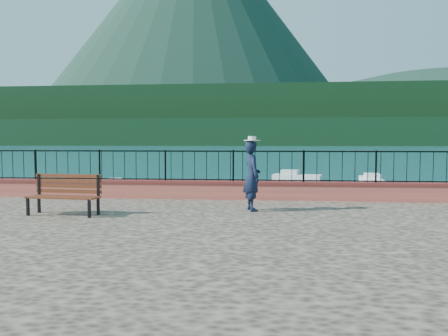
% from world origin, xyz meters
% --- Properties ---
extents(ground, '(2000.00, 2000.00, 0.00)m').
position_xyz_m(ground, '(0.00, 0.00, 0.00)').
color(ground, '#19596B').
rests_on(ground, ground).
extents(parapet, '(28.00, 0.46, 0.58)m').
position_xyz_m(parapet, '(0.00, 3.70, 1.49)').
color(parapet, '#C96848').
rests_on(parapet, promenade).
extents(railing, '(27.00, 0.05, 0.95)m').
position_xyz_m(railing, '(0.00, 3.70, 2.25)').
color(railing, black).
rests_on(railing, parapet).
extents(dock, '(2.00, 16.00, 0.30)m').
position_xyz_m(dock, '(-2.00, 12.00, 0.15)').
color(dock, '#2D231C').
rests_on(dock, ground).
extents(far_forest, '(900.00, 60.00, 18.00)m').
position_xyz_m(far_forest, '(0.00, 300.00, 9.00)').
color(far_forest, black).
rests_on(far_forest, ground).
extents(foothills, '(900.00, 120.00, 44.00)m').
position_xyz_m(foothills, '(0.00, 360.00, 22.00)').
color(foothills, black).
rests_on(foothills, ground).
extents(volcano, '(560.00, 560.00, 380.00)m').
position_xyz_m(volcano, '(-120.00, 700.00, 190.00)').
color(volcano, '#142D23').
rests_on(volcano, ground).
extents(companion_hill, '(448.00, 384.00, 180.00)m').
position_xyz_m(companion_hill, '(220.00, 560.00, 0.00)').
color(companion_hill, '#142D23').
rests_on(companion_hill, ground).
extents(park_bench, '(1.86, 0.75, 1.01)m').
position_xyz_m(park_bench, '(-4.28, 0.30, 1.50)').
color(park_bench, black).
rests_on(park_bench, promenade).
extents(person, '(0.64, 0.79, 1.86)m').
position_xyz_m(person, '(0.38, 1.47, 2.13)').
color(person, black).
rests_on(person, promenade).
extents(hat, '(0.44, 0.44, 0.12)m').
position_xyz_m(hat, '(0.38, 1.47, 3.12)').
color(hat, silver).
rests_on(hat, person).
extents(boat_0, '(4.06, 1.49, 0.80)m').
position_xyz_m(boat_0, '(-2.84, 7.03, 0.40)').
color(boat_0, silver).
rests_on(boat_0, ground).
extents(boat_1, '(4.13, 2.11, 0.80)m').
position_xyz_m(boat_1, '(2.96, 13.65, 0.40)').
color(boat_1, silver).
rests_on(boat_1, ground).
extents(boat_3, '(3.95, 3.19, 0.80)m').
position_xyz_m(boat_3, '(-8.23, 15.78, 0.40)').
color(boat_3, silver).
rests_on(boat_3, ground).
extents(boat_4, '(3.95, 2.26, 0.80)m').
position_xyz_m(boat_4, '(3.03, 24.61, 0.40)').
color(boat_4, silver).
rests_on(boat_4, ground).
extents(boat_5, '(1.75, 4.38, 0.80)m').
position_xyz_m(boat_5, '(8.12, 22.05, 0.40)').
color(boat_5, silver).
rests_on(boat_5, ground).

